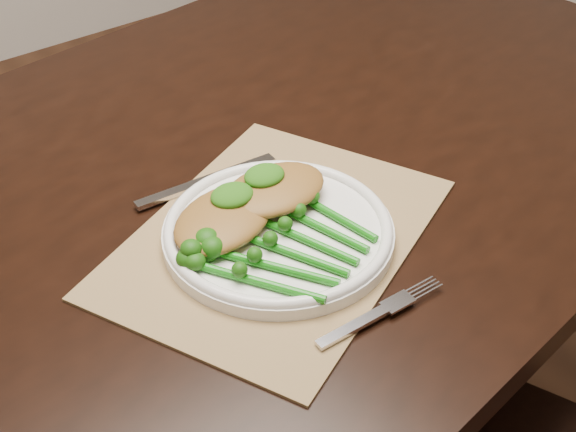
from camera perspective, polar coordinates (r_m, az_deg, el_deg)
dining_table at (r=1.30m, az=-3.32°, el=-10.38°), size 1.70×1.10×0.75m
placemat at (r=0.94m, az=-0.87°, el=-1.47°), size 0.49×0.43×0.00m
dinner_plate at (r=0.92m, az=-0.69°, el=-1.06°), size 0.27×0.27×0.02m
knife at (r=1.01m, az=-6.75°, el=2.17°), size 0.20×0.03×0.01m
fork at (r=0.85m, az=7.14°, el=-6.49°), size 0.16×0.02×0.01m
chicken_fillet_left at (r=0.91m, az=-4.61°, el=-0.19°), size 0.17×0.14×0.03m
chicken_fillet_right at (r=0.95m, az=-1.01°, el=1.89°), size 0.14×0.09×0.03m
pesto_dollop_left at (r=0.92m, az=-4.00°, el=1.47°), size 0.05×0.04×0.02m
pesto_dollop_right at (r=0.94m, az=-1.69°, el=2.89°), size 0.05×0.04×0.02m
broccolini_bundle at (r=0.89m, az=0.48°, el=-2.05°), size 0.22×0.23×0.04m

